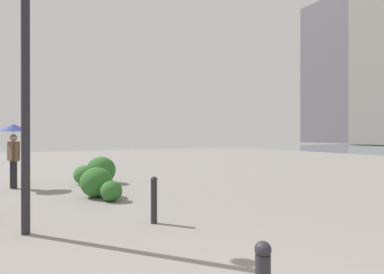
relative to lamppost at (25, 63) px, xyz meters
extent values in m
cube|color=#5B5660|center=(46.07, -69.62, 13.97)|extent=(15.27, 14.42, 33.69)
cylinder|color=#232328|center=(0.00, 0.00, -0.75)|extent=(0.14, 0.14, 4.25)
cylinder|color=black|center=(5.60, 0.32, -2.43)|extent=(0.14, 0.14, 0.90)
cylinder|color=black|center=(5.42, 0.25, -2.43)|extent=(0.14, 0.14, 0.90)
cube|color=brown|center=(5.51, 0.28, -1.70)|extent=(0.46, 0.36, 0.60)
sphere|color=tan|center=(5.51, 0.28, -1.28)|extent=(0.22, 0.22, 0.22)
cylinder|color=brown|center=(5.75, 0.37, -1.73)|extent=(0.10, 0.10, 0.58)
cylinder|color=brown|center=(5.27, 0.19, -1.73)|extent=(0.10, 0.10, 0.58)
cone|color=navy|center=(5.51, 0.28, -0.96)|extent=(1.00, 1.00, 0.22)
cylinder|color=gray|center=(5.51, 0.28, -1.38)|extent=(0.02, 0.02, 0.80)
sphere|color=#232328|center=(-4.19, -1.57, -2.09)|extent=(0.13, 0.13, 0.13)
cylinder|color=#232328|center=(-0.36, -2.16, -2.49)|extent=(0.12, 0.12, 0.78)
sphere|color=#232328|center=(-0.36, -2.16, -2.06)|extent=(0.13, 0.13, 0.13)
ellipsoid|color=#2D6628|center=(2.83, -1.73, -2.47)|extent=(0.95, 0.86, 0.81)
ellipsoid|color=#2D6628|center=(5.34, -2.40, -2.41)|extent=(1.10, 0.99, 0.93)
ellipsoid|color=#2D6628|center=(2.10, -1.96, -2.62)|extent=(0.61, 0.55, 0.52)
ellipsoid|color=#387533|center=(5.33, -1.83, -2.55)|extent=(0.77, 0.70, 0.66)
camera|label=1|loc=(-6.14, 0.07, -1.22)|focal=30.40mm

